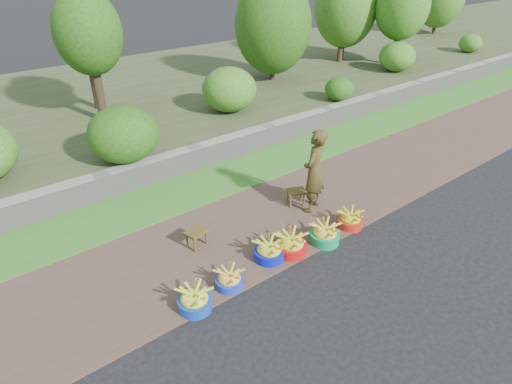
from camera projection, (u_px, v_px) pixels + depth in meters
ground_plane at (315, 253)px, 7.48m from camera, size 120.00×120.00×0.00m
dirt_shoulder at (270, 221)px, 8.33m from camera, size 80.00×2.50×0.02m
grass_verge at (215, 181)px, 9.69m from camera, size 80.00×1.50×0.04m
retaining_wall at (195, 158)px, 10.14m from camera, size 80.00×0.35×0.55m
earth_bank at (116, 105)px, 13.50m from camera, size 80.00×10.00×0.50m
basin_a at (195, 300)px, 6.28m from camera, size 0.51×0.51×0.38m
basin_b at (229, 279)px, 6.68m from camera, size 0.45×0.45×0.34m
basin_c at (269, 251)px, 7.26m from camera, size 0.52×0.52×0.39m
basin_d at (291, 244)px, 7.39m from camera, size 0.55×0.55×0.41m
basin_e at (325, 234)px, 7.67m from camera, size 0.54×0.54×0.40m
basin_f at (350, 220)px, 8.10m from camera, size 0.48×0.48×0.36m
stool_left at (196, 234)px, 7.51m from camera, size 0.43×0.37×0.32m
stool_right at (296, 193)px, 8.70m from camera, size 0.46×0.41×0.33m
vendor_woman at (314, 171)px, 8.26m from camera, size 0.74×0.64×1.71m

